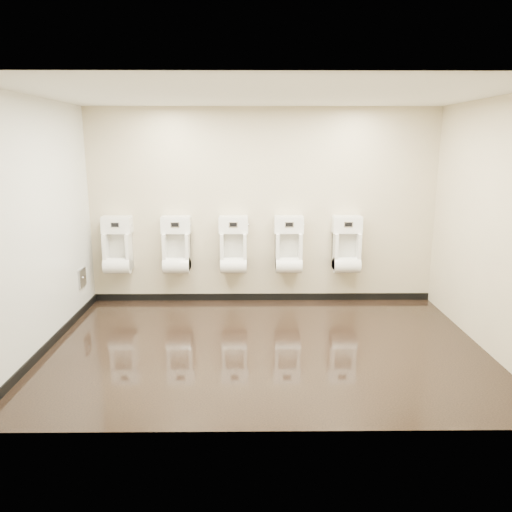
% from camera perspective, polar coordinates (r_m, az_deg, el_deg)
% --- Properties ---
extents(ground, '(5.00, 3.50, 0.00)m').
position_cam_1_polar(ground, '(5.89, 1.09, -10.26)').
color(ground, black).
rests_on(ground, ground).
extents(ceiling, '(5.00, 3.50, 0.00)m').
position_cam_1_polar(ceiling, '(5.44, 1.22, 18.01)').
color(ceiling, silver).
extents(back_wall, '(5.00, 0.02, 2.80)m').
position_cam_1_polar(back_wall, '(7.22, 0.73, 5.61)').
color(back_wall, beige).
rests_on(back_wall, ground).
extents(front_wall, '(5.00, 0.02, 2.80)m').
position_cam_1_polar(front_wall, '(3.78, 1.94, -1.12)').
color(front_wall, beige).
rests_on(front_wall, ground).
extents(left_wall, '(0.02, 3.50, 2.80)m').
position_cam_1_polar(left_wall, '(5.96, -23.66, 2.98)').
color(left_wall, beige).
rests_on(left_wall, ground).
extents(right_wall, '(0.02, 3.50, 2.80)m').
position_cam_1_polar(right_wall, '(6.10, 25.36, 3.02)').
color(right_wall, beige).
rests_on(right_wall, ground).
extents(tile_overlay_left, '(0.01, 3.50, 2.80)m').
position_cam_1_polar(tile_overlay_left, '(5.96, -23.62, 2.98)').
color(tile_overlay_left, silver).
rests_on(tile_overlay_left, ground).
extents(skirting_back, '(5.00, 0.02, 0.10)m').
position_cam_1_polar(skirting_back, '(7.50, 0.70, -4.69)').
color(skirting_back, black).
rests_on(skirting_back, ground).
extents(skirting_left, '(0.02, 3.50, 0.10)m').
position_cam_1_polar(skirting_left, '(6.31, -22.45, -9.17)').
color(skirting_left, black).
rests_on(skirting_left, ground).
extents(access_panel, '(0.04, 0.25, 0.25)m').
position_cam_1_polar(access_panel, '(7.24, -19.26, -2.37)').
color(access_panel, '#9E9EA3').
rests_on(access_panel, left_wall).
extents(urinal_0, '(0.43, 0.32, 0.80)m').
position_cam_1_polar(urinal_0, '(7.43, -15.53, 0.76)').
color(urinal_0, white).
rests_on(urinal_0, back_wall).
extents(urinal_1, '(0.43, 0.32, 0.80)m').
position_cam_1_polar(urinal_1, '(7.26, -9.07, 0.80)').
color(urinal_1, white).
rests_on(urinal_1, back_wall).
extents(urinal_2, '(0.43, 0.32, 0.80)m').
position_cam_1_polar(urinal_2, '(7.18, -2.57, 0.82)').
color(urinal_2, white).
rests_on(urinal_2, back_wall).
extents(urinal_3, '(0.43, 0.32, 0.80)m').
position_cam_1_polar(urinal_3, '(7.20, 3.75, 0.83)').
color(urinal_3, white).
rests_on(urinal_3, back_wall).
extents(urinal_4, '(0.43, 0.32, 0.80)m').
position_cam_1_polar(urinal_4, '(7.31, 10.32, 0.83)').
color(urinal_4, white).
rests_on(urinal_4, back_wall).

